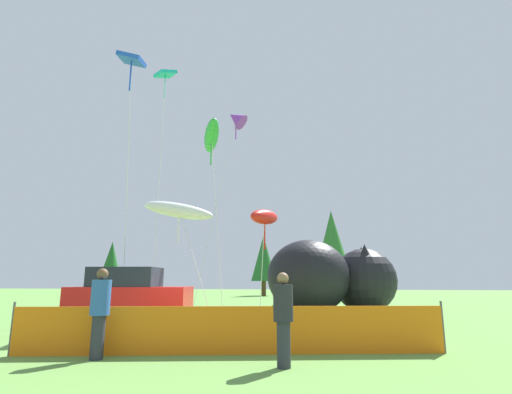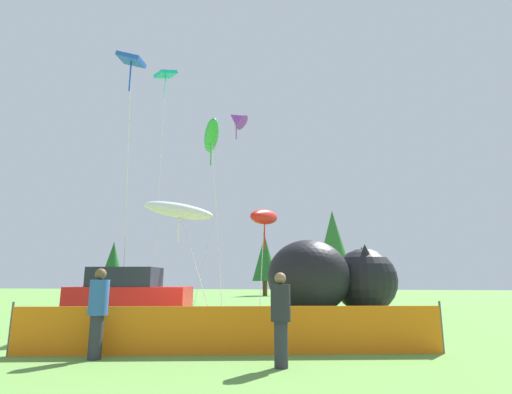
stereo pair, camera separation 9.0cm
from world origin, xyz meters
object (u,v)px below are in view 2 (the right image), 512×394
Objects in this scene: folding_chair at (273,316)px; inflatable_cat at (329,280)px; kite_blue_box at (131,66)px; spectator_in_yellow_shirt at (98,309)px; spectator_in_green_shirt at (281,315)px; kite_teal_diamond at (165,80)px; parked_car at (129,298)px; kite_red_lizard at (264,217)px; kite_green_fish at (211,137)px; kite_purple_delta at (236,119)px; kite_white_ghost at (179,211)px.

inflatable_cat is at bearing -64.84° from folding_chair.
kite_blue_box is (-5.49, 0.35, 9.21)m from folding_chair.
kite_blue_box is (-2.31, 4.96, 8.71)m from spectator_in_yellow_shirt.
inflatable_cat is at bearing 67.42° from spectator_in_yellow_shirt.
folding_chair is at bearing 98.51° from spectator_in_green_shirt.
inflatable_cat is 12.99m from kite_teal_diamond.
parked_car is 8.16m from spectator_in_green_shirt.
folding_chair is 10.73m from kite_blue_box.
kite_green_fish reaches higher than kite_red_lizard.
parked_car reaches higher than spectator_in_yellow_shirt.
spectator_in_green_shirt is at bearing -50.15° from parked_car.
folding_chair is 5.63m from spectator_in_yellow_shirt.
inflatable_cat is 8.94m from kite_green_fish.
kite_purple_delta is (2.25, 8.79, 1.30)m from kite_blue_box.
kite_white_ghost reaches higher than inflatable_cat.
spectator_in_yellow_shirt is at bearing -138.90° from inflatable_cat.
spectator_in_yellow_shirt is at bearing -76.30° from parked_car.
kite_white_ghost is (0.95, 2.08, 3.43)m from parked_car.
spectator_in_yellow_shirt is 10.28m from kite_blue_box.
kite_teal_diamond is (-0.83, 4.13, 10.61)m from parked_car.
kite_white_ghost is at bearing 64.02° from kite_blue_box.
spectator_in_yellow_shirt is 8.63m from kite_red_lizard.
kite_purple_delta is 9.14m from kite_white_ghost.
kite_teal_diamond is at bearing 160.59° from kite_red_lizard.
kite_blue_box is at bearing 114.94° from spectator_in_yellow_shirt.
kite_blue_box reaches higher than spectator_in_green_shirt.
kite_white_ghost reaches higher than spectator_in_green_shirt.
folding_chair is 0.08× the size of kite_blue_box.
spectator_in_green_shirt is 11.91m from kite_blue_box.
kite_purple_delta is at bearing 70.00° from parked_car.
kite_blue_box is at bearing -104.39° from kite_purple_delta.
kite_purple_delta is (-3.96, 13.94, 10.06)m from spectator_in_green_shirt.
kite_white_ghost is (-6.12, -4.65, 2.80)m from inflatable_cat.
kite_teal_diamond is at bearing -123.65° from kite_purple_delta.
spectator_in_yellow_shirt is 0.41× the size of kite_red_lizard.
kite_white_ghost is (-1.07, 7.49, 3.42)m from spectator_in_yellow_shirt.
kite_green_fish is at bearing -164.34° from inflatable_cat.
folding_chair is 14.30m from kite_purple_delta.
kite_purple_delta reaches higher than inflatable_cat.
kite_red_lizard is at bearing 100.29° from spectator_in_green_shirt.
kite_green_fish reaches higher than spectator_in_yellow_shirt.
kite_green_fish is (2.18, 2.34, 6.69)m from parked_car.
kite_blue_box reaches higher than parked_car.
kite_purple_delta is (-3.24, 9.14, 10.51)m from folding_chair.
kite_green_fish is at bearing -7.10° from folding_chair.
kite_green_fish is 5.26m from kite_teal_diamond.
spectator_in_yellow_shirt is 0.16× the size of kite_purple_delta.
parked_car is 5.90m from kite_red_lizard.
kite_red_lizard is 0.37× the size of kite_teal_diamond.
spectator_in_yellow_shirt is 17.00m from kite_purple_delta.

